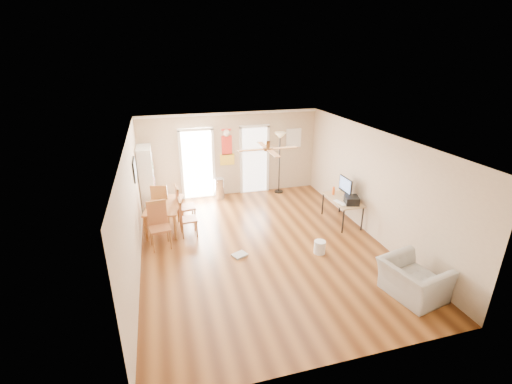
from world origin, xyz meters
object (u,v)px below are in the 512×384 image
object	(u,v)px
dining_chair_right_b	(188,217)
computer_desk	(342,210)
dining_chair_far	(162,202)
wastebasket_a	(320,247)
trash_can	(219,189)
printer	(352,200)
dining_table	(165,216)
bookshelf	(147,180)
dining_chair_near	(160,226)
armchair	(413,280)
dining_chair_right_a	(186,205)
torchiere_lamp	(279,163)

from	to	relation	value
dining_chair_right_b	computer_desk	distance (m)	4.01
dining_chair_far	wastebasket_a	bearing A→B (deg)	155.18
trash_can	printer	distance (m)	4.08
dining_table	wastebasket_a	size ratio (longest dim) A/B	4.53
dining_table	dining_chair_far	size ratio (longest dim) A/B	1.29
dining_chair_right_b	bookshelf	bearing A→B (deg)	25.21
dining_table	dining_chair_near	world-z (taller)	dining_chair_near
dining_table	armchair	world-z (taller)	armchair
bookshelf	dining_chair_far	distance (m)	0.90
bookshelf	dining_chair_right_a	distance (m)	1.53
dining_chair_right_b	printer	world-z (taller)	dining_chair_right_b
dining_chair_far	wastebasket_a	xyz separation A→B (m)	(3.35, -2.73, -0.37)
wastebasket_a	trash_can	bearing A→B (deg)	113.08
dining_chair_right_a	dining_chair_far	size ratio (longest dim) A/B	1.03
bookshelf	wastebasket_a	bearing A→B (deg)	-51.70
dining_chair_right_a	dining_chair_near	xyz separation A→B (m)	(-0.69, -1.06, 0.01)
dining_chair_right_a	printer	world-z (taller)	dining_chair_right_a
dining_chair_right_b	dining_chair_far	world-z (taller)	dining_chair_far
dining_chair_near	armchair	xyz separation A→B (m)	(4.44, -3.09, -0.20)
wastebasket_a	dining_chair_right_b	bearing A→B (deg)	148.96
bookshelf	dining_chair_near	world-z (taller)	bookshelf
dining_chair_right_b	printer	xyz separation A→B (m)	(4.05, -0.69, 0.28)
dining_chair_near	printer	bearing A→B (deg)	-11.33
computer_desk	wastebasket_a	xyz separation A→B (m)	(-1.23, -1.31, -0.18)
trash_can	wastebasket_a	world-z (taller)	trash_can
dining_chair_right_b	trash_can	distance (m)	2.42
torchiere_lamp	armchair	xyz separation A→B (m)	(0.65, -5.66, -0.63)
dining_chair_far	trash_can	xyz separation A→B (m)	(1.73, 1.06, -0.19)
dining_chair_right_b	armchair	size ratio (longest dim) A/B	0.91
dining_chair_right_a	dining_table	bearing A→B (deg)	98.59
dining_chair_far	torchiere_lamp	xyz separation A→B (m)	(3.69, 1.09, 0.46)
dining_chair_near	torchiere_lamp	bearing A→B (deg)	26.18
dining_table	armchair	xyz separation A→B (m)	(4.30, -4.02, 0.01)
dining_chair_right_a	dining_chair_right_b	bearing A→B (deg)	175.54
dining_table	dining_chair_right_b	bearing A→B (deg)	-43.24
dining_table	trash_can	world-z (taller)	dining_table
dining_chair_right_a	torchiere_lamp	distance (m)	3.48
trash_can	armchair	distance (m)	6.21
torchiere_lamp	computer_desk	size ratio (longest dim) A/B	1.58
dining_chair_right_b	wastebasket_a	distance (m)	3.23
torchiere_lamp	trash_can	bearing A→B (deg)	-179.27
bookshelf	torchiere_lamp	world-z (taller)	torchiere_lamp
dining_chair_far	wastebasket_a	size ratio (longest dim) A/B	3.50
dining_chair_far	dining_chair_right_a	bearing A→B (deg)	158.71
computer_desk	torchiere_lamp	bearing A→B (deg)	109.61
dining_chair_near	dining_chair_right_a	bearing A→B (deg)	48.92
dining_chair_right_b	torchiere_lamp	world-z (taller)	torchiere_lamp
dining_chair_right_b	torchiere_lamp	distance (m)	3.81
dining_chair_right_a	dining_chair_near	distance (m)	1.26
torchiere_lamp	dining_chair_right_a	bearing A→B (deg)	-153.93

